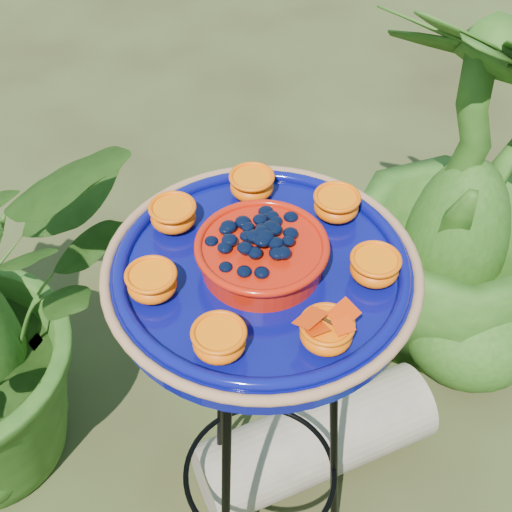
# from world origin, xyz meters

# --- Properties ---
(tripod_stand) EXTENTS (0.44, 0.44, 0.92)m
(tripod_stand) POSITION_xyz_m (0.12, 0.05, 0.56)
(tripod_stand) COLOR black
(tripod_stand) RESTS_ON ground
(feeder_dish) EXTENTS (0.62, 0.62, 0.11)m
(feeder_dish) POSITION_xyz_m (0.12, 0.05, 0.96)
(feeder_dish) COLOR #080A60
(feeder_dish) RESTS_ON tripod_stand
(driftwood_log) EXTENTS (0.65, 0.35, 0.21)m
(driftwood_log) POSITION_xyz_m (0.29, 0.22, 0.10)
(driftwood_log) COLOR gray
(driftwood_log) RESTS_ON ground
(shrub_back_right) EXTENTS (0.85, 0.85, 1.07)m
(shrub_back_right) POSITION_xyz_m (0.77, 0.62, 0.54)
(shrub_back_right) COLOR #224612
(shrub_back_right) RESTS_ON ground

